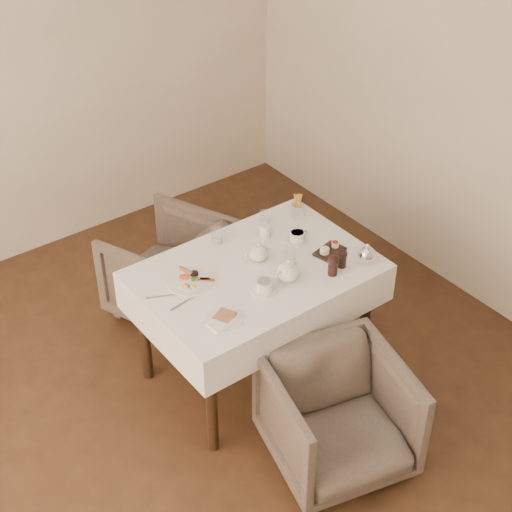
{
  "coord_description": "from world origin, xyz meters",
  "views": [
    {
      "loc": [
        -1.39,
        -2.21,
        3.32
      ],
      "look_at": [
        0.68,
        0.55,
        0.82
      ],
      "focal_mm": 55.0,
      "sensor_mm": 36.0,
      "label": 1
    }
  ],
  "objects_px": {
    "table": "(256,286)",
    "teapot_centre": "(258,252)",
    "armchair_far": "(171,268)",
    "breakfast_plate": "(190,280)",
    "armchair_near": "(338,416)"
  },
  "relations": [
    {
      "from": "table",
      "to": "teapot_centre",
      "type": "bearing_deg",
      "value": 43.16
    },
    {
      "from": "armchair_far",
      "to": "armchair_near",
      "type": "bearing_deg",
      "value": 68.12
    },
    {
      "from": "armchair_near",
      "to": "breakfast_plate",
      "type": "distance_m",
      "value": 1.05
    },
    {
      "from": "teapot_centre",
      "to": "armchair_near",
      "type": "bearing_deg",
      "value": -83.8
    },
    {
      "from": "table",
      "to": "teapot_centre",
      "type": "xyz_separation_m",
      "value": [
        0.06,
        0.06,
        0.18
      ]
    },
    {
      "from": "armchair_far",
      "to": "table",
      "type": "bearing_deg",
      "value": 73.19
    },
    {
      "from": "armchair_far",
      "to": "breakfast_plate",
      "type": "distance_m",
      "value": 0.86
    },
    {
      "from": "armchair_far",
      "to": "breakfast_plate",
      "type": "relative_size",
      "value": 2.74
    },
    {
      "from": "table",
      "to": "armchair_near",
      "type": "distance_m",
      "value": 0.85
    },
    {
      "from": "armchair_near",
      "to": "teapot_centre",
      "type": "distance_m",
      "value": 0.98
    },
    {
      "from": "armchair_far",
      "to": "breakfast_plate",
      "type": "height_order",
      "value": "breakfast_plate"
    },
    {
      "from": "armchair_near",
      "to": "armchair_far",
      "type": "xyz_separation_m",
      "value": [
        -0.02,
        1.58,
        0.0
      ]
    },
    {
      "from": "breakfast_plate",
      "to": "teapot_centre",
      "type": "relative_size",
      "value": 1.69
    },
    {
      "from": "table",
      "to": "breakfast_plate",
      "type": "height_order",
      "value": "breakfast_plate"
    },
    {
      "from": "armchair_near",
      "to": "armchair_far",
      "type": "distance_m",
      "value": 1.58
    }
  ]
}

